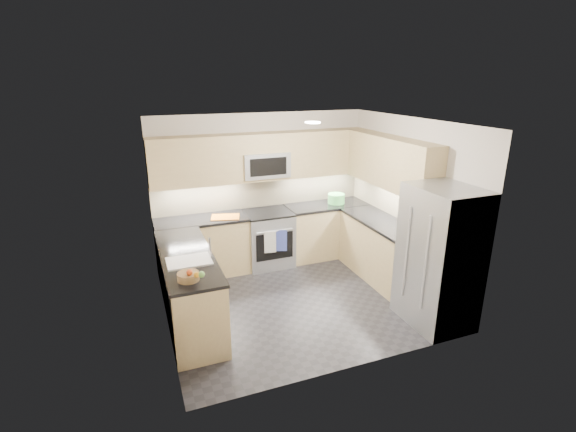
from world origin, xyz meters
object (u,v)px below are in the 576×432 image
(gas_range, at_px, (268,239))
(fruit_basket, at_px, (188,277))
(cutting_board, at_px, (225,217))
(microwave, at_px, (265,164))
(refrigerator, at_px, (439,257))
(utensil_bowl, at_px, (336,199))

(gas_range, bearing_deg, fruit_basket, -128.22)
(cutting_board, xyz_separation_m, fruit_basket, (-0.86, -1.95, 0.04))
(microwave, distance_m, refrigerator, 3.04)
(microwave, relative_size, refrigerator, 0.42)
(microwave, bearing_deg, cutting_board, -166.32)
(gas_range, relative_size, refrigerator, 0.51)
(gas_range, relative_size, fruit_basket, 3.84)
(gas_range, distance_m, refrigerator, 2.86)
(utensil_bowl, bearing_deg, microwave, 175.11)
(gas_range, xyz_separation_m, refrigerator, (1.45, -2.43, 0.45))
(fruit_basket, bearing_deg, microwave, 53.45)
(utensil_bowl, bearing_deg, fruit_basket, -144.65)
(refrigerator, bearing_deg, cutting_board, 132.39)
(refrigerator, height_order, utensil_bowl, refrigerator)
(gas_range, distance_m, utensil_bowl, 1.39)
(utensil_bowl, bearing_deg, cutting_board, -178.09)
(refrigerator, height_order, cutting_board, refrigerator)
(refrigerator, relative_size, cutting_board, 4.15)
(microwave, bearing_deg, utensil_bowl, -4.89)
(gas_range, distance_m, cutting_board, 0.87)
(microwave, height_order, utensil_bowl, microwave)
(cutting_board, distance_m, fruit_basket, 2.13)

